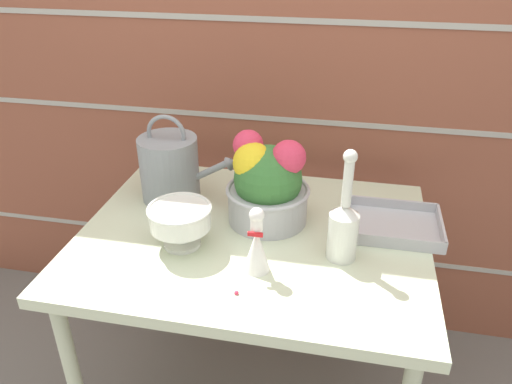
{
  "coord_description": "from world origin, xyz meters",
  "views": [
    {
      "loc": [
        0.27,
        -1.25,
        1.58
      ],
      "look_at": [
        0.0,
        0.04,
        0.86
      ],
      "focal_mm": 35.0,
      "sensor_mm": 36.0,
      "label": 1
    }
  ],
  "objects_px": {
    "watering_can": "(170,168)",
    "figurine_vase": "(257,245)",
    "flower_planter": "(267,184)",
    "glass_decanter": "(344,226)",
    "crystal_pedestal_bowl": "(180,219)",
    "wire_tray": "(393,226)"
  },
  "relations": [
    {
      "from": "flower_planter",
      "to": "wire_tray",
      "type": "height_order",
      "value": "flower_planter"
    },
    {
      "from": "crystal_pedestal_bowl",
      "to": "figurine_vase",
      "type": "height_order",
      "value": "figurine_vase"
    },
    {
      "from": "flower_planter",
      "to": "wire_tray",
      "type": "xyz_separation_m",
      "value": [
        0.39,
        0.03,
        -0.12
      ]
    },
    {
      "from": "watering_can",
      "to": "crystal_pedestal_bowl",
      "type": "xyz_separation_m",
      "value": [
        0.13,
        -0.27,
        -0.02
      ]
    },
    {
      "from": "flower_planter",
      "to": "glass_decanter",
      "type": "bearing_deg",
      "value": -32.74
    },
    {
      "from": "glass_decanter",
      "to": "wire_tray",
      "type": "bearing_deg",
      "value": 50.41
    },
    {
      "from": "flower_planter",
      "to": "figurine_vase",
      "type": "height_order",
      "value": "flower_planter"
    },
    {
      "from": "flower_planter",
      "to": "figurine_vase",
      "type": "xyz_separation_m",
      "value": [
        0.02,
        -0.26,
        -0.05
      ]
    },
    {
      "from": "figurine_vase",
      "to": "wire_tray",
      "type": "xyz_separation_m",
      "value": [
        0.37,
        0.29,
        -0.07
      ]
    },
    {
      "from": "watering_can",
      "to": "crystal_pedestal_bowl",
      "type": "distance_m",
      "value": 0.3
    },
    {
      "from": "watering_can",
      "to": "wire_tray",
      "type": "bearing_deg",
      "value": -4.02
    },
    {
      "from": "figurine_vase",
      "to": "crystal_pedestal_bowl",
      "type": "bearing_deg",
      "value": 163.47
    },
    {
      "from": "watering_can",
      "to": "figurine_vase",
      "type": "relative_size",
      "value": 1.76
    },
    {
      "from": "flower_planter",
      "to": "watering_can",
      "type": "bearing_deg",
      "value": 167.19
    },
    {
      "from": "wire_tray",
      "to": "watering_can",
      "type": "bearing_deg",
      "value": 175.98
    },
    {
      "from": "watering_can",
      "to": "wire_tray",
      "type": "height_order",
      "value": "watering_can"
    },
    {
      "from": "flower_planter",
      "to": "figurine_vase",
      "type": "bearing_deg",
      "value": -85.38
    },
    {
      "from": "figurine_vase",
      "to": "wire_tray",
      "type": "distance_m",
      "value": 0.48
    },
    {
      "from": "watering_can",
      "to": "crystal_pedestal_bowl",
      "type": "relative_size",
      "value": 1.83
    },
    {
      "from": "watering_can",
      "to": "figurine_vase",
      "type": "bearing_deg",
      "value": -42.86
    },
    {
      "from": "crystal_pedestal_bowl",
      "to": "wire_tray",
      "type": "distance_m",
      "value": 0.65
    },
    {
      "from": "crystal_pedestal_bowl",
      "to": "wire_tray",
      "type": "height_order",
      "value": "crystal_pedestal_bowl"
    }
  ]
}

